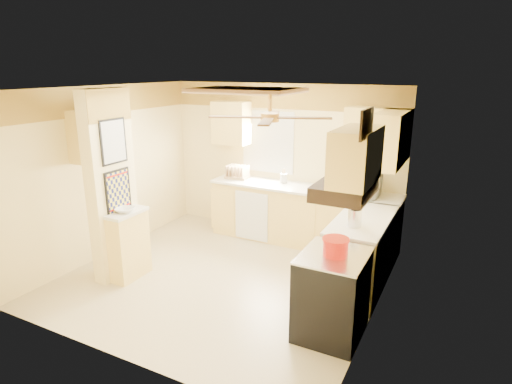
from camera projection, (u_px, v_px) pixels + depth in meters
The scene contains 34 objects.
floor at pixel (224, 277), 5.81m from camera, with size 4.00×4.00×0.00m, color #C9B48B.
ceiling at pixel (219, 89), 5.10m from camera, with size 4.00×4.00×0.00m, color white.
wall_back at pixel (282, 161), 7.08m from camera, with size 4.00×4.00×0.00m, color #FAE299.
wall_front at pixel (111, 241), 3.83m from camera, with size 4.00×4.00×0.00m, color #FAE299.
wall_left at pixel (106, 172), 6.33m from camera, with size 3.80×3.80×0.00m, color #FAE299.
wall_right at pixel (381, 212), 4.58m from camera, with size 3.80×3.80×0.00m, color #FAE299.
wallpaper_border at pixel (282, 96), 6.77m from camera, with size 4.00×0.02×0.40m, color gold.
partition_column at pixel (111, 186), 5.58m from camera, with size 0.20×0.70×2.50m, color #FAE299.
partition_ledge at pixel (129, 246), 5.71m from camera, with size 0.25×0.55×0.90m, color #FFDC76.
ledge_top at pixel (126, 213), 5.57m from camera, with size 0.28×0.58×0.04m, color silver.
lower_cabinets_back at pixel (302, 216), 6.83m from camera, with size 3.00×0.60×0.90m, color #FFDC76.
lower_cabinets_right at pixel (362, 254), 5.45m from camera, with size 0.60×1.40×0.90m, color #FFDC76.
countertop_back at pixel (303, 188), 6.69m from camera, with size 3.04×0.64×0.04m, color silver.
countertop_right at pixel (363, 220), 5.32m from camera, with size 0.64×1.44×0.04m, color silver.
dishwasher_panel at pixel (251, 216), 6.90m from camera, with size 0.58×0.02×0.80m, color white.
window at pixel (268, 142), 7.09m from camera, with size 0.92×0.02×1.02m.
upper_cab_back_left at pixel (232, 123), 7.13m from camera, with size 0.60×0.35×0.70m, color #FFDC76.
upper_cab_back_right at pixel (377, 133), 6.08m from camera, with size 0.90×0.35×0.70m, color #FFDC76.
upper_cab_right at pixel (391, 139), 5.56m from camera, with size 0.35×1.00×0.70m, color #FFDC76.
upper_cab_left_wall at pixel (98, 135), 5.87m from camera, with size 0.35×0.75×0.70m, color #FFDC76.
upper_cab_over_stove at pixel (356, 156), 3.99m from camera, with size 0.35×0.76×0.52m, color #FFDC76.
stove at pixel (332, 294), 4.48m from camera, with size 0.68×0.77×0.92m.
range_hood at pixel (345, 189), 4.12m from camera, with size 0.50×0.76×0.14m, color black.
poster_menu at pixel (113, 141), 5.36m from camera, with size 0.02×0.42×0.57m.
poster_nashville at pixel (118, 191), 5.54m from camera, with size 0.02×0.42×0.57m.
ceiling_light_panel at pixel (247, 91), 5.50m from camera, with size 1.35×0.95×0.06m.
ceiling_fan at pixel (270, 117), 4.13m from camera, with size 1.15×1.15×0.26m.
vent_grate at pixel (367, 124), 3.53m from camera, with size 0.02×0.40×0.25m, color black.
microwave at pixel (359, 184), 6.23m from camera, with size 0.59×0.40×0.32m, color white.
bowl at pixel (125, 210), 5.53m from camera, with size 0.24×0.24×0.06m, color white.
dutch_oven at pixel (336, 247), 4.31m from camera, with size 0.27×0.27×0.18m.
kettle at pixel (355, 217), 5.01m from camera, with size 0.16×0.16×0.25m.
dish_rack at pixel (237, 174), 7.21m from camera, with size 0.39×0.30×0.21m.
utensil_crock at pixel (284, 178), 6.93m from camera, with size 0.11×0.11×0.23m.
Camera 1 is at (2.78, -4.47, 2.75)m, focal length 30.00 mm.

